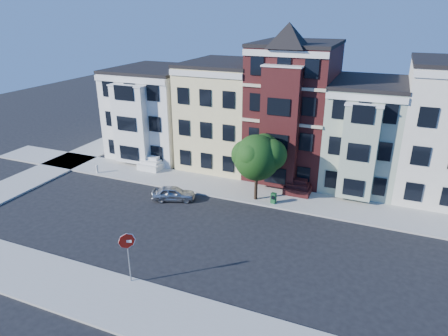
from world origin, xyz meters
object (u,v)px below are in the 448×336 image
at_px(stop_sign, 128,254).
at_px(fire_hydrant, 97,170).
at_px(newspaper_box, 274,198).
at_px(street_tree, 257,161).
at_px(parked_car, 173,193).

bearing_deg(stop_sign, fire_hydrant, 110.92).
distance_m(newspaper_box, stop_sign, 13.90).
distance_m(fire_hydrant, stop_sign, 17.99).
bearing_deg(stop_sign, street_tree, 51.70).
height_order(street_tree, stop_sign, street_tree).
height_order(street_tree, parked_car, street_tree).
distance_m(parked_car, stop_sign, 11.08).
height_order(newspaper_box, fire_hydrant, newspaper_box).
bearing_deg(newspaper_box, stop_sign, -100.89).
xyz_separation_m(parked_car, fire_hydrant, (-9.61, 2.10, -0.13)).
bearing_deg(stop_sign, newspaper_box, 45.17).
bearing_deg(parked_car, fire_hydrant, 56.80).
distance_m(street_tree, fire_hydrant, 16.30).
distance_m(parked_car, newspaper_box, 8.32).
height_order(parked_car, stop_sign, stop_sign).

